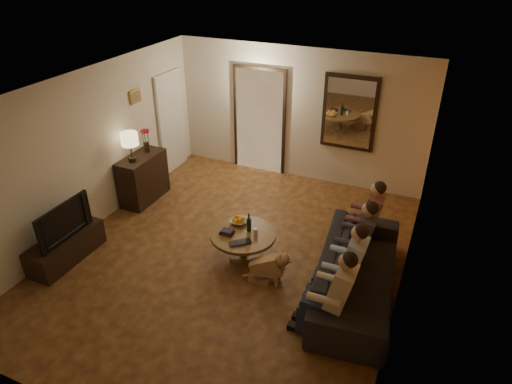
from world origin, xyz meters
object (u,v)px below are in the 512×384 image
at_px(person_b, 347,269).
at_px(dresser, 143,178).
at_px(person_c, 357,244).
at_px(coffee_table, 243,246).
at_px(table_lamp, 131,147).
at_px(sofa, 358,272).
at_px(dog, 267,266).
at_px(wine_bottle, 249,222).
at_px(tv, 59,220).
at_px(person_a, 334,299).
at_px(laptop, 241,244).
at_px(bowl, 239,221).
at_px(tv_stand, 66,248).
at_px(person_d, 366,222).

bearing_deg(person_b, dresser, 162.66).
xyz_separation_m(person_c, coffee_table, (-1.65, -0.21, -0.38)).
height_order(table_lamp, sofa, table_lamp).
xyz_separation_m(dog, coffee_table, (-0.54, 0.38, -0.06)).
relative_size(person_c, wine_bottle, 3.87).
bearing_deg(sofa, person_c, 12.23).
height_order(sofa, dog, sofa).
relative_size(tv, person_c, 0.83).
bearing_deg(tv, dresser, 0.00).
relative_size(dresser, table_lamp, 1.83).
relative_size(person_a, laptop, 3.65).
bearing_deg(table_lamp, person_c, -6.41).
bearing_deg(laptop, sofa, -33.71).
distance_m(dog, bowl, 0.96).
height_order(person_c, dog, person_c).
bearing_deg(coffee_table, person_c, 7.34).
bearing_deg(person_b, bowl, 161.66).
distance_m(bowl, wine_bottle, 0.29).
xyz_separation_m(person_a, dog, (-1.11, 0.61, -0.32)).
distance_m(person_b, person_c, 0.60).
xyz_separation_m(person_a, person_c, (0.00, 1.20, 0.00)).
height_order(table_lamp, tv, table_lamp).
xyz_separation_m(tv_stand, sofa, (4.20, 1.02, 0.16)).
relative_size(bowl, laptop, 0.79).
bearing_deg(tv_stand, coffee_table, 24.21).
height_order(person_d, laptop, person_d).
bearing_deg(coffee_table, laptop, -70.35).
xyz_separation_m(tv_stand, dog, (2.99, 0.73, 0.07)).
xyz_separation_m(tv_stand, person_c, (4.10, 1.32, 0.39)).
height_order(tv, person_a, person_a).
xyz_separation_m(tv_stand, person_a, (4.10, 0.12, 0.39)).
height_order(bowl, laptop, bowl).
distance_m(table_lamp, sofa, 4.34).
bearing_deg(dresser, tv, -90.00).
bearing_deg(tv_stand, dog, 13.66).
distance_m(tv, person_a, 4.11).
distance_m(tv, person_c, 4.31).
xyz_separation_m(dresser, person_b, (4.10, -1.28, 0.16)).
xyz_separation_m(dog, bowl, (-0.72, 0.60, 0.20)).
relative_size(table_lamp, tv, 0.54).
xyz_separation_m(dresser, person_c, (4.10, -0.68, 0.16)).
bearing_deg(tv, wine_bottle, -64.33).
relative_size(dog, laptop, 1.70).
distance_m(table_lamp, wine_bottle, 2.62).
distance_m(tv, bowl, 2.64).
xyz_separation_m(sofa, dog, (-1.21, -0.29, -0.08)).
xyz_separation_m(tv, dog, (2.99, 0.73, -0.42)).
height_order(sofa, wine_bottle, wine_bottle).
height_order(dresser, tv_stand, dresser).
bearing_deg(coffee_table, dog, -34.83).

